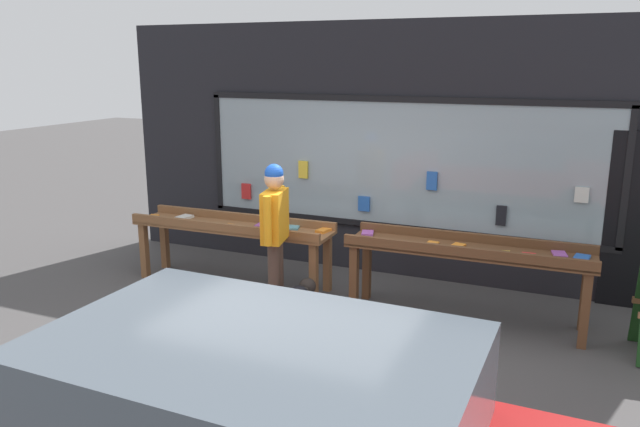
% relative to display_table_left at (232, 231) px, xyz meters
% --- Properties ---
extents(ground_plane, '(40.00, 40.00, 0.00)m').
position_rel_display_table_left_xyz_m(ground_plane, '(1.51, -1.10, -0.72)').
color(ground_plane, '#474444').
extents(shopfront_facade, '(7.64, 0.29, 3.38)m').
position_rel_display_table_left_xyz_m(shopfront_facade, '(1.57, 1.29, 0.95)').
color(shopfront_facade, black).
rests_on(shopfront_facade, ground_plane).
extents(display_table_left, '(2.69, 0.68, 0.89)m').
position_rel_display_table_left_xyz_m(display_table_left, '(0.00, 0.00, 0.00)').
color(display_table_left, brown).
rests_on(display_table_left, ground_plane).
extents(display_table_right, '(2.69, 0.71, 0.95)m').
position_rel_display_table_left_xyz_m(display_table_right, '(3.02, -0.00, 0.05)').
color(display_table_right, brown).
rests_on(display_table_right, ground_plane).
extents(person_browsing, '(0.31, 0.67, 1.74)m').
position_rel_display_table_left_xyz_m(person_browsing, '(0.90, -0.53, 0.30)').
color(person_browsing, '#4C382D').
rests_on(person_browsing, ground_plane).
extents(small_dog, '(0.24, 0.59, 0.41)m').
position_rel_display_table_left_xyz_m(small_dog, '(1.28, -0.66, -0.44)').
color(small_dog, black).
rests_on(small_dog, ground_plane).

